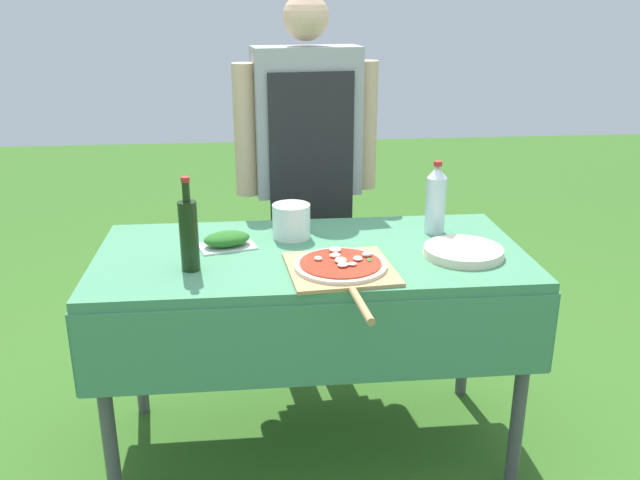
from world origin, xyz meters
TOP-DOWN VIEW (x-y plane):
  - ground_plane at (0.00, 0.00)m, footprint 12.00×12.00m
  - prep_table at (0.00, 0.00)m, footprint 1.51×0.75m
  - person_cook at (0.04, 0.68)m, footprint 0.63×0.25m
  - pizza_on_peel at (0.08, -0.20)m, footprint 0.37×0.58m
  - oil_bottle at (-0.41, -0.13)m, footprint 0.06×0.06m
  - water_bottle at (0.48, 0.16)m, footprint 0.08×0.08m
  - herb_container at (-0.29, 0.07)m, footprint 0.22×0.18m
  - mixing_tub at (-0.06, 0.15)m, footprint 0.14×0.14m
  - plate_stack at (0.52, -0.10)m, footprint 0.28×0.28m

SIDE VIEW (x-z plane):
  - ground_plane at x=0.00m, z-range 0.00..0.00m
  - prep_table at x=0.00m, z-range 0.31..1.12m
  - pizza_on_peel at x=0.08m, z-range 0.80..0.85m
  - plate_stack at x=0.52m, z-range 0.81..0.84m
  - herb_container at x=-0.29m, z-range 0.81..0.87m
  - mixing_tub at x=-0.06m, z-range 0.81..0.94m
  - oil_bottle at x=-0.41m, z-range 0.78..1.09m
  - water_bottle at x=0.48m, z-range 0.81..1.08m
  - person_cook at x=0.04m, z-range 0.15..1.83m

